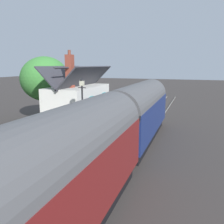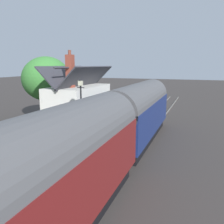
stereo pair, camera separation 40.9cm
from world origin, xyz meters
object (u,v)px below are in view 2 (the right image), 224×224
(planter_corner_building, at_px, (52,150))
(tree_far_left, at_px, (46,79))
(bench_platform_end, at_px, (124,103))
(bench_by_lamp, at_px, (58,136))
(planter_edge_far, at_px, (7,144))
(lamp_post_platform, at_px, (81,98))
(station_sign_board, at_px, (39,144))
(train, at_px, (65,164))
(station_building, at_px, (79,101))
(planter_by_door, at_px, (95,106))

(planter_corner_building, relative_size, tree_far_left, 0.14)
(bench_platform_end, height_order, tree_far_left, tree_far_left)
(bench_platform_end, xyz_separation_m, bench_by_lamp, (-14.08, -0.26, 0.00))
(bench_platform_end, xyz_separation_m, planter_edge_far, (-15.83, 2.06, -0.21))
(planter_edge_far, distance_m, lamp_post_platform, 5.12)
(bench_platform_end, distance_m, planter_edge_far, 15.96)
(planter_corner_building, distance_m, station_sign_board, 1.33)
(train, height_order, tree_far_left, tree_far_left)
(bench_by_lamp, bearing_deg, planter_edge_far, 126.89)
(train, xyz_separation_m, bench_by_lamp, (5.20, 3.73, -0.89))
(planter_corner_building, xyz_separation_m, planter_edge_far, (0.41, 3.37, -0.21))
(station_building, relative_size, lamp_post_platform, 1.83)
(planter_corner_building, height_order, lamp_post_platform, lamp_post_platform)
(station_building, height_order, planter_corner_building, station_building)
(planter_edge_far, height_order, lamp_post_platform, lamp_post_platform)
(station_building, xyz_separation_m, station_sign_board, (-9.84, -3.18, -0.45))
(train, bearing_deg, tree_far_left, 37.63)
(bench_by_lamp, distance_m, tree_far_left, 10.43)
(train, xyz_separation_m, planter_corner_building, (3.05, 2.69, -0.90))
(station_building, height_order, lamp_post_platform, station_building)
(bench_platform_end, xyz_separation_m, planter_by_door, (-2.18, 2.67, -0.19))
(lamp_post_platform, bearing_deg, station_building, 29.77)
(station_building, distance_m, lamp_post_platform, 6.16)
(lamp_post_platform, bearing_deg, planter_corner_building, -178.46)
(train, bearing_deg, bench_by_lamp, 35.62)
(bench_platform_end, bearing_deg, planter_by_door, 129.23)
(station_sign_board, bearing_deg, planter_by_door, 14.96)
(planter_corner_building, height_order, planter_by_door, planter_corner_building)
(train, relative_size, planter_corner_building, 34.00)
(station_building, height_order, planter_edge_far, station_building)
(tree_far_left, bearing_deg, lamp_post_platform, -131.83)
(station_building, distance_m, bench_by_lamp, 6.98)
(lamp_post_platform, bearing_deg, train, -156.88)
(planter_corner_building, bearing_deg, bench_by_lamp, 25.79)
(planter_edge_far, xyz_separation_m, planter_by_door, (13.65, 0.61, 0.02))
(station_building, bearing_deg, planter_corner_building, -160.43)
(station_building, relative_size, planter_corner_building, 7.87)
(station_building, xyz_separation_m, planter_corner_building, (-8.72, -3.10, -1.17))
(station_building, bearing_deg, planter_edge_far, 178.18)
(planter_corner_building, xyz_separation_m, tree_far_left, (9.93, 7.32, 2.96))
(planter_edge_far, height_order, planter_by_door, planter_by_door)
(train, distance_m, lamp_post_platform, 7.22)
(train, relative_size, lamp_post_platform, 7.90)
(planter_by_door, relative_size, station_sign_board, 0.64)
(bench_platform_end, height_order, planter_edge_far, bench_platform_end)
(station_building, xyz_separation_m, lamp_post_platform, (-5.26, -3.01, 1.11))
(station_sign_board, bearing_deg, tree_far_left, 33.83)
(planter_corner_building, bearing_deg, bench_platform_end, 4.58)
(planter_by_door, xyz_separation_m, lamp_post_platform, (-10.59, -3.88, 2.47))
(train, xyz_separation_m, station_building, (11.77, 5.79, 0.27))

